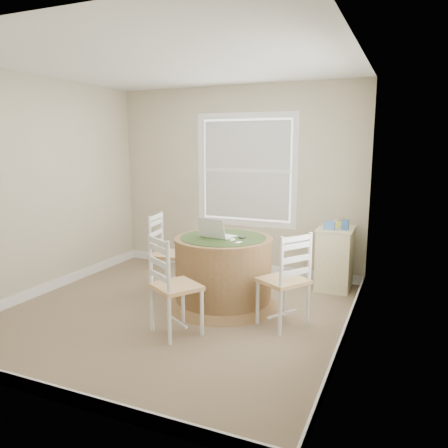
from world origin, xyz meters
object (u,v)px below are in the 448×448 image
at_px(chair_near, 176,286).
at_px(corner_chest, 335,258).
at_px(chair_right, 283,280).
at_px(laptop, 217,234).
at_px(chair_left, 170,254).
at_px(round_table, 223,268).

bearing_deg(chair_near, corner_chest, -88.46).
bearing_deg(chair_right, laptop, -75.63).
relative_size(chair_near, corner_chest, 1.22).
distance_m(chair_right, laptop, 0.96).
bearing_deg(laptop, chair_right, 171.90).
relative_size(chair_left, corner_chest, 1.22).
bearing_deg(chair_left, round_table, -110.83).
distance_m(chair_near, corner_chest, 2.31).
bearing_deg(corner_chest, chair_left, -153.46).
relative_size(round_table, chair_right, 1.35).
bearing_deg(chair_right, chair_left, -73.95).
bearing_deg(round_table, chair_near, -86.24).
bearing_deg(chair_near, laptop, -60.71).
bearing_deg(chair_left, chair_right, -115.25).
bearing_deg(chair_near, chair_right, -114.88).
distance_m(round_table, chair_near, 0.88).
xyz_separation_m(chair_right, laptop, (-0.85, 0.28, 0.34)).
distance_m(round_table, chair_left, 0.81).
xyz_separation_m(chair_right, corner_chest, (0.28, 1.41, -0.08)).
bearing_deg(corner_chest, chair_right, -101.59).
bearing_deg(chair_near, chair_left, -24.87).
height_order(chair_right, laptop, laptop).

